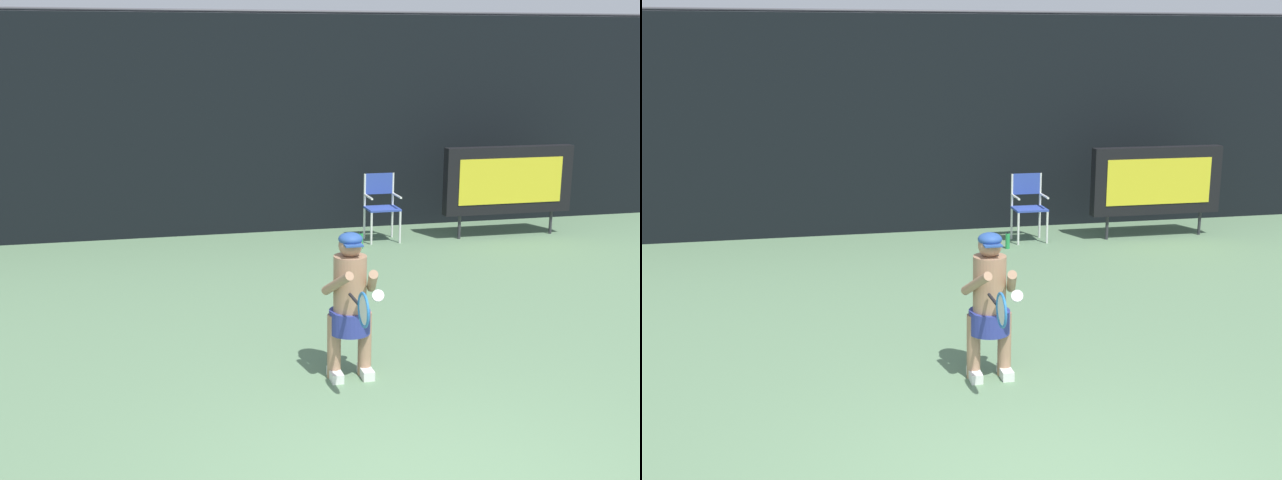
% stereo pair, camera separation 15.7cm
% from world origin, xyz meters
% --- Properties ---
extents(backdrop_screen, '(18.00, 0.12, 3.66)m').
position_xyz_m(backdrop_screen, '(0.00, 8.50, 1.81)').
color(backdrop_screen, black).
rests_on(backdrop_screen, ground).
extents(scoreboard, '(2.20, 0.21, 1.50)m').
position_xyz_m(scoreboard, '(4.05, 7.24, 0.95)').
color(scoreboard, black).
rests_on(scoreboard, ground).
extents(umpire_chair, '(0.52, 0.44, 1.08)m').
position_xyz_m(umpire_chair, '(1.94, 7.46, 0.62)').
color(umpire_chair, white).
rests_on(umpire_chair, ground).
extents(water_bottle, '(0.07, 0.07, 0.27)m').
position_xyz_m(water_bottle, '(1.47, 6.99, 0.12)').
color(water_bottle, green).
rests_on(water_bottle, ground).
extents(tennis_player, '(0.53, 0.61, 1.41)m').
position_xyz_m(tennis_player, '(0.03, 2.30, 0.75)').
color(tennis_player, white).
rests_on(tennis_player, ground).
extents(tennis_racket, '(0.03, 0.60, 0.31)m').
position_xyz_m(tennis_racket, '(-0.02, 1.71, 0.87)').
color(tennis_racket, black).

